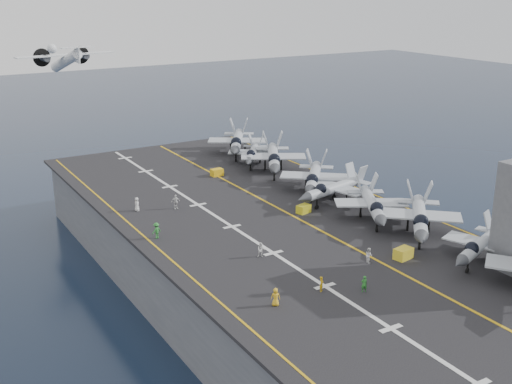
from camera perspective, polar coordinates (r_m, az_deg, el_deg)
ground at (r=89.90m, az=1.32°, el=-8.59°), size 500.00×500.00×0.00m
hull at (r=87.78m, az=1.34°, el=-5.67°), size 36.00×90.00×10.00m
flight_deck at (r=85.83m, az=1.37°, el=-2.49°), size 38.00×92.00×0.40m
foul_line at (r=87.29m, az=3.04°, el=-2.00°), size 0.35×90.00×0.02m
landing_centerline at (r=82.91m, az=-2.15°, el=-3.09°), size 0.50×90.00×0.02m
deck_edge_port at (r=78.62m, az=-9.21°, el=-4.52°), size 0.25×90.00×0.02m
deck_edge_stbd at (r=96.36m, az=10.73°, el=-0.35°), size 0.25×90.00×0.02m
fighter_jet_1 at (r=76.06m, az=19.36°, el=-4.34°), size 15.12×12.64×4.48m
fighter_jet_2 at (r=81.56m, az=14.35°, el=-2.03°), size 18.05×18.33×5.36m
fighter_jet_3 at (r=85.47m, az=10.28°, el=-0.96°), size 15.47×17.14×4.96m
fighter_jet_4 at (r=91.72m, az=7.00°, el=0.44°), size 15.41×12.04×4.74m
fighter_jet_5 at (r=95.81m, az=5.16°, el=1.43°), size 17.45×18.08×5.26m
fighter_jet_6 at (r=105.89m, az=1.57°, el=3.20°), size 17.52×19.42×5.62m
fighter_jet_7 at (r=110.75m, az=-0.27°, el=3.58°), size 14.82×15.65×4.53m
fighter_jet_8 at (r=117.12m, az=-1.68°, el=4.64°), size 17.70×19.34×5.59m
tow_cart_a at (r=75.13m, az=12.96°, el=-5.35°), size 2.33×1.73×1.27m
tow_cart_b at (r=87.89m, az=4.25°, el=-1.51°), size 2.12×1.66×1.12m
tow_cart_c at (r=104.83m, az=-3.49°, el=1.75°), size 1.97×1.32×1.15m
crew_0 at (r=62.98m, az=1.75°, el=-9.32°), size 1.33×1.18×1.85m
crew_1 at (r=66.08m, az=5.85°, el=-8.14°), size 1.17×1.12×1.62m
crew_2 at (r=73.53m, az=0.45°, el=-5.17°), size 1.29×1.13×1.79m
crew_3 at (r=79.77m, az=-8.84°, el=-3.40°), size 1.39×1.13×2.02m
crew_4 at (r=89.76m, az=-7.16°, el=-0.86°), size 1.33×0.98×2.06m
crew_5 at (r=89.77m, az=-10.54°, el=-1.07°), size 1.09×1.34×1.94m
crew_6 at (r=66.51m, az=9.59°, el=-8.05°), size 1.22×0.98×1.78m
crew_7 at (r=73.30m, az=9.99°, el=-5.55°), size 0.86×1.16×1.76m
transport_plane at (r=135.90m, az=-16.52°, el=11.12°), size 21.37×15.85×4.70m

